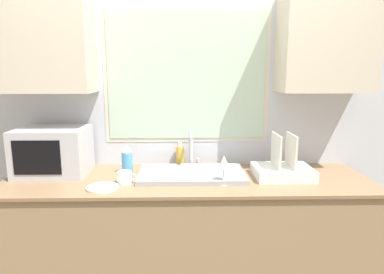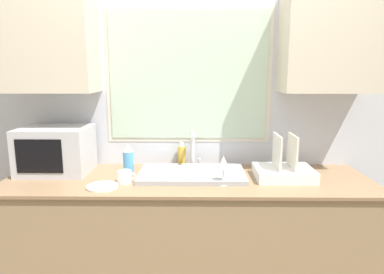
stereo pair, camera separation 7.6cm
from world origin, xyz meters
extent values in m
cube|color=#8C7251|center=(0.00, 0.34, 0.44)|extent=(2.36, 0.68, 0.88)
cube|color=#846647|center=(0.00, 0.34, 0.89)|extent=(2.39, 0.71, 0.02)
cube|color=silver|center=(0.00, 0.71, 1.30)|extent=(6.00, 0.06, 2.60)
cube|color=beige|center=(0.00, 0.68, 1.56)|extent=(1.20, 0.01, 0.97)
cube|color=#B2CCB2|center=(0.00, 0.67, 1.56)|extent=(1.14, 0.01, 0.91)
cube|color=beige|center=(-0.93, 0.52, 1.78)|extent=(0.61, 0.32, 0.65)
cube|color=beige|center=(0.93, 0.52, 1.78)|extent=(0.61, 0.32, 0.65)
cube|color=#9EA0A5|center=(0.03, 0.38, 0.92)|extent=(0.70, 0.41, 0.03)
cylinder|color=#B7B7BC|center=(0.03, 0.61, 1.03)|extent=(0.03, 0.03, 0.26)
cylinder|color=#B7B7BC|center=(0.03, 0.53, 1.15)|extent=(0.03, 0.16, 0.03)
cylinder|color=#B7B7BC|center=(0.08, 0.61, 0.93)|extent=(0.02, 0.02, 0.06)
cube|color=#B2B2B7|center=(-0.91, 0.46, 1.06)|extent=(0.46, 0.36, 0.31)
cube|color=black|center=(-0.95, 0.28, 1.06)|extent=(0.30, 0.01, 0.22)
cube|color=white|center=(0.63, 0.33, 0.94)|extent=(0.37, 0.30, 0.07)
cube|color=silver|center=(0.58, 0.33, 1.08)|extent=(0.01, 0.22, 0.22)
cube|color=silver|center=(0.68, 0.33, 1.08)|extent=(0.01, 0.22, 0.22)
cylinder|color=#4C99D8|center=(-0.41, 0.45, 0.98)|extent=(0.07, 0.07, 0.15)
cone|color=silver|center=(-0.41, 0.45, 1.08)|extent=(0.07, 0.07, 0.05)
cylinder|color=gold|center=(-0.05, 0.63, 0.97)|extent=(0.05, 0.05, 0.14)
cylinder|color=white|center=(-0.05, 0.63, 1.06)|extent=(0.03, 0.03, 0.03)
cylinder|color=white|center=(-0.39, 0.23, 0.94)|extent=(0.09, 0.09, 0.08)
torus|color=white|center=(-0.34, 0.23, 0.94)|extent=(0.04, 0.01, 0.04)
cylinder|color=silver|center=(0.22, 0.19, 0.90)|extent=(0.06, 0.06, 0.00)
cylinder|color=silver|center=(0.22, 0.19, 0.96)|extent=(0.01, 0.01, 0.11)
cone|color=silver|center=(0.22, 0.19, 1.05)|extent=(0.07, 0.07, 0.08)
cylinder|color=silver|center=(-0.51, 0.14, 0.91)|extent=(0.19, 0.19, 0.01)
camera|label=1|loc=(-0.02, -1.82, 1.59)|focal=32.00mm
camera|label=2|loc=(0.06, -1.82, 1.59)|focal=32.00mm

